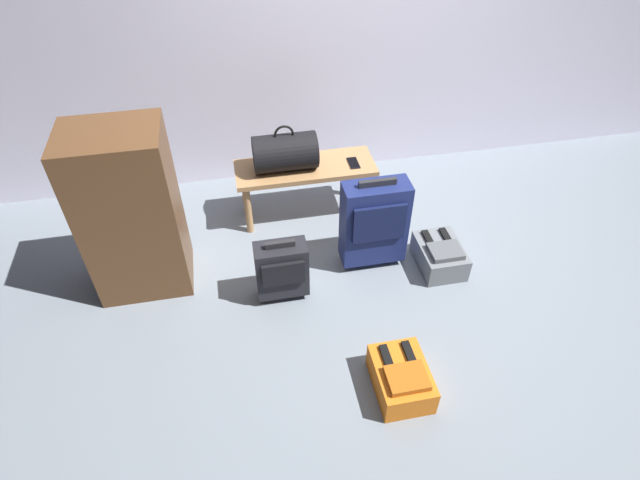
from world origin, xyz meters
The scene contains 9 objects.
ground_plane centered at (0.00, 0.00, 0.00)m, with size 6.60×6.60×0.00m, color slate.
bench centered at (-0.42, 0.97, 0.36)m, with size 1.00×0.36×0.43m.
duffel_bag_black centered at (-0.55, 0.97, 0.56)m, with size 0.44×0.26×0.34m.
cell_phone centered at (-0.07, 0.93, 0.43)m, with size 0.07×0.14×0.01m.
suitcase_upright_navy centered at (-0.07, 0.36, 0.35)m, with size 0.42×0.21×0.68m.
suitcase_small_charcoal centered at (-0.71, 0.16, 0.24)m, with size 0.32×0.18×0.46m.
backpack_orange centered at (-0.18, -0.64, 0.09)m, with size 0.28×0.38×0.21m.
backpack_grey centered at (0.37, 0.23, 0.09)m, with size 0.28×0.38×0.21m.
side_cabinet centered at (-1.56, 0.49, 0.55)m, with size 0.56×0.44×1.10m.
Camera 1 is at (-0.92, -2.08, 2.48)m, focal length 28.88 mm.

